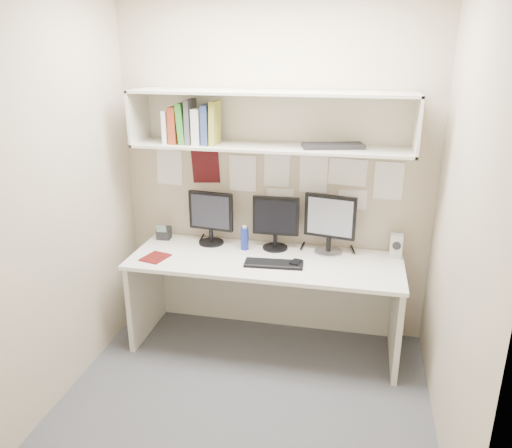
% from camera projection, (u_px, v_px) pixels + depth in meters
% --- Properties ---
extents(floor, '(2.40, 2.00, 0.01)m').
position_uv_depth(floor, '(246.00, 397.00, 3.33)').
color(floor, '#47474C').
rests_on(floor, ground).
extents(wall_back, '(2.40, 0.02, 2.60)m').
position_uv_depth(wall_back, '(275.00, 172.00, 3.82)').
color(wall_back, tan).
rests_on(wall_back, ground).
extents(wall_front, '(2.40, 0.02, 2.60)m').
position_uv_depth(wall_front, '(186.00, 288.00, 1.97)').
color(wall_front, tan).
rests_on(wall_front, ground).
extents(wall_left, '(0.02, 2.00, 2.60)m').
position_uv_depth(wall_left, '(59.00, 199.00, 3.13)').
color(wall_left, tan).
rests_on(wall_left, ground).
extents(wall_right, '(0.02, 2.00, 2.60)m').
position_uv_depth(wall_right, '(463.00, 226.00, 2.66)').
color(wall_right, tan).
rests_on(wall_right, ground).
extents(desk, '(2.00, 0.70, 0.73)m').
position_uv_depth(desk, '(265.00, 302.00, 3.80)').
color(desk, white).
rests_on(desk, floor).
extents(overhead_hutch, '(2.00, 0.38, 0.40)m').
position_uv_depth(overhead_hutch, '(272.00, 119.00, 3.55)').
color(overhead_hutch, beige).
rests_on(overhead_hutch, wall_back).
extents(pinned_papers, '(1.92, 0.01, 0.48)m').
position_uv_depth(pinned_papers, '(274.00, 179.00, 3.83)').
color(pinned_papers, white).
rests_on(pinned_papers, wall_back).
extents(monitor_left, '(0.36, 0.20, 0.42)m').
position_uv_depth(monitor_left, '(211.00, 215.00, 3.90)').
color(monitor_left, black).
rests_on(monitor_left, desk).
extents(monitor_center, '(0.35, 0.19, 0.41)m').
position_uv_depth(monitor_center, '(276.00, 220.00, 3.80)').
color(monitor_center, black).
rests_on(monitor_center, desk).
extents(monitor_right, '(0.39, 0.21, 0.45)m').
position_uv_depth(monitor_right, '(330.00, 222.00, 3.71)').
color(monitor_right, '#A5A5AA').
rests_on(monitor_right, desk).
extents(keyboard, '(0.43, 0.18, 0.02)m').
position_uv_depth(keyboard, '(274.00, 264.00, 3.57)').
color(keyboard, black).
rests_on(keyboard, desk).
extents(mouse, '(0.08, 0.11, 0.03)m').
position_uv_depth(mouse, '(296.00, 263.00, 3.56)').
color(mouse, black).
rests_on(mouse, desk).
extents(speaker, '(0.09, 0.10, 0.18)m').
position_uv_depth(speaker, '(396.00, 246.00, 3.69)').
color(speaker, '#BBBAB6').
rests_on(speaker, desk).
extents(blue_bottle, '(0.06, 0.06, 0.19)m').
position_uv_depth(blue_bottle, '(245.00, 238.00, 3.82)').
color(blue_bottle, navy).
rests_on(blue_bottle, desk).
extents(maroon_notebook, '(0.21, 0.23, 0.01)m').
position_uv_depth(maroon_notebook, '(155.00, 257.00, 3.69)').
color(maroon_notebook, '#540F0E').
rests_on(maroon_notebook, desk).
extents(desk_phone, '(0.11, 0.10, 0.13)m').
position_uv_depth(desk_phone, '(164.00, 233.00, 4.05)').
color(desk_phone, black).
rests_on(desk_phone, desk).
extents(book_stack, '(0.39, 0.19, 0.31)m').
position_uv_depth(book_stack, '(192.00, 124.00, 3.60)').
color(book_stack, white).
rests_on(book_stack, overhead_hutch).
extents(hutch_tray, '(0.45, 0.26, 0.03)m').
position_uv_depth(hutch_tray, '(333.00, 146.00, 3.47)').
color(hutch_tray, black).
rests_on(hutch_tray, overhead_hutch).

